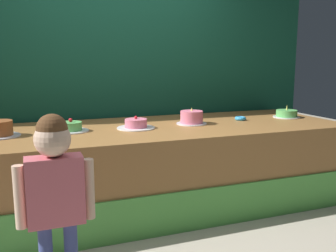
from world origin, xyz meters
name	(u,v)px	position (x,y,z in m)	size (l,w,h in m)	color
ground_plane	(158,236)	(0.00, 0.00, 0.00)	(12.00, 12.00, 0.00)	#BCB29E
stage_platform	(136,168)	(0.00, 0.66, 0.39)	(4.09, 1.34, 0.78)	#9E6B38
curtain_backdrop	(115,66)	(0.00, 1.42, 1.34)	(4.79, 0.08, 2.68)	#144C38
child_figure	(55,184)	(-0.80, -0.59, 0.72)	(0.43, 0.20, 1.11)	#3F4C8C
donut	(240,118)	(1.16, 0.69, 0.79)	(0.12, 0.12, 0.04)	#3399D8
cake_left	(71,127)	(-0.58, 0.67, 0.81)	(0.31, 0.31, 0.12)	silver
cake_center	(136,124)	(0.00, 0.62, 0.81)	(0.35, 0.35, 0.12)	white
cake_right	(192,118)	(0.58, 0.66, 0.84)	(0.30, 0.30, 0.17)	silver
cake_far_right	(287,114)	(1.74, 0.68, 0.81)	(0.29, 0.29, 0.14)	silver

